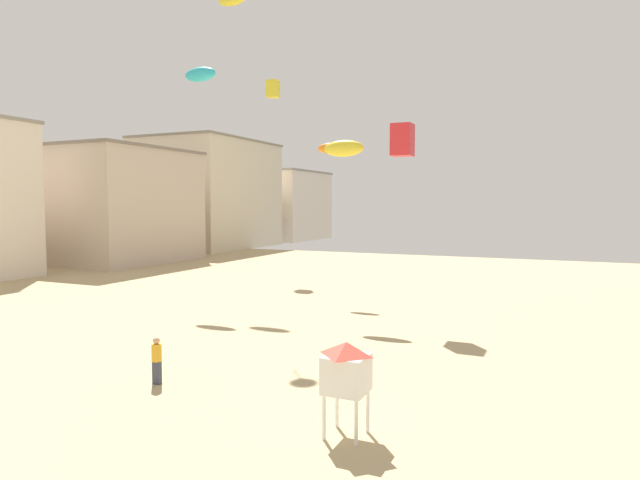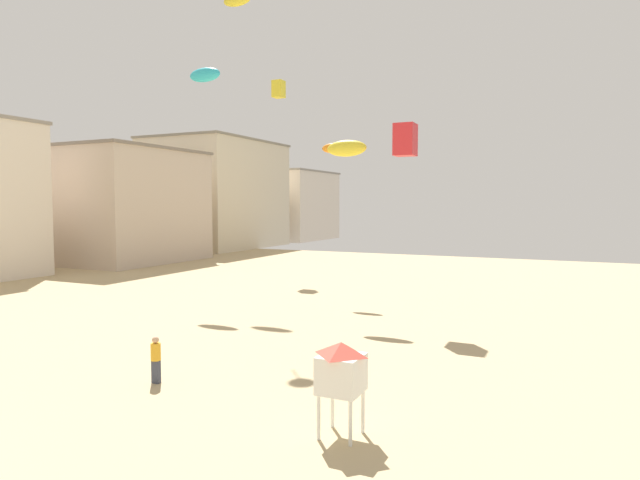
# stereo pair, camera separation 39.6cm
# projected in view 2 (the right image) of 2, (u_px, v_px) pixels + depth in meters

# --- Properties ---
(boardwalk_hotel_mid) EXTENTS (18.08, 14.89, 12.09)m
(boardwalk_hotel_mid) POSITION_uv_depth(u_px,v_px,m) (106.00, 205.00, 59.74)
(boardwalk_hotel_mid) COLOR #C6B29E
(boardwalk_hotel_mid) RESTS_ON ground
(boardwalk_hotel_far) EXTENTS (13.87, 18.96, 15.19)m
(boardwalk_hotel_far) POSITION_uv_depth(u_px,v_px,m) (217.00, 194.00, 78.15)
(boardwalk_hotel_far) COLOR beige
(boardwalk_hotel_far) RESTS_ON ground
(boardwalk_hotel_distant) EXTENTS (14.99, 16.09, 11.90)m
(boardwalk_hotel_distant) POSITION_uv_depth(u_px,v_px,m) (284.00, 206.00, 96.03)
(boardwalk_hotel_distant) COLOR silver
(boardwalk_hotel_distant) RESTS_ON ground
(kite_flyer) EXTENTS (0.34, 0.34, 1.64)m
(kite_flyer) POSITION_uv_depth(u_px,v_px,m) (156.00, 357.00, 18.76)
(kite_flyer) COLOR #383D4C
(kite_flyer) RESTS_ON ground
(lifeguard_stand) EXTENTS (1.10, 1.10, 2.55)m
(lifeguard_stand) POSITION_uv_depth(u_px,v_px,m) (341.00, 369.00, 14.39)
(lifeguard_stand) COLOR white
(lifeguard_stand) RESTS_ON ground
(kite_red_box) EXTENTS (1.09, 1.09, 1.71)m
(kite_red_box) POSITION_uv_depth(u_px,v_px,m) (405.00, 140.00, 29.10)
(kite_red_box) COLOR red
(kite_yellow_parafoil) EXTENTS (2.38, 0.66, 0.92)m
(kite_yellow_parafoil) POSITION_uv_depth(u_px,v_px,m) (347.00, 148.00, 30.48)
(kite_yellow_parafoil) COLOR yellow
(kite_yellow_box) EXTENTS (0.95, 0.95, 1.50)m
(kite_yellow_box) POSITION_uv_depth(u_px,v_px,m) (279.00, 89.00, 48.51)
(kite_yellow_box) COLOR yellow
(kite_yellow_parafoil_2) EXTENTS (2.34, 0.65, 0.91)m
(kite_yellow_parafoil_2) POSITION_uv_depth(u_px,v_px,m) (237.00, 0.00, 39.78)
(kite_yellow_parafoil_2) COLOR yellow
(kite_orange_parafoil) EXTENTS (1.79, 0.50, 0.70)m
(kite_orange_parafoil) POSITION_uv_depth(u_px,v_px,m) (334.00, 148.00, 36.74)
(kite_orange_parafoil) COLOR orange
(kite_cyan_parafoil) EXTENTS (2.43, 0.67, 0.94)m
(kite_cyan_parafoil) POSITION_uv_depth(u_px,v_px,m) (205.00, 75.00, 36.35)
(kite_cyan_parafoil) COLOR #2DB7CC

